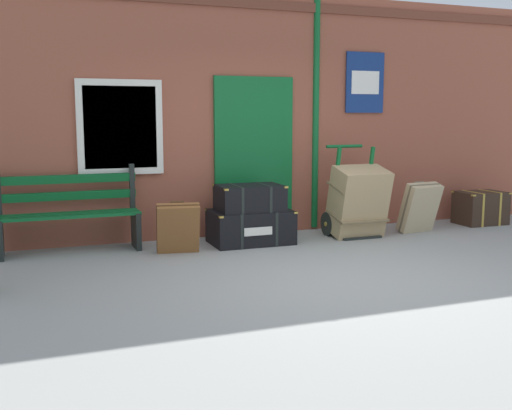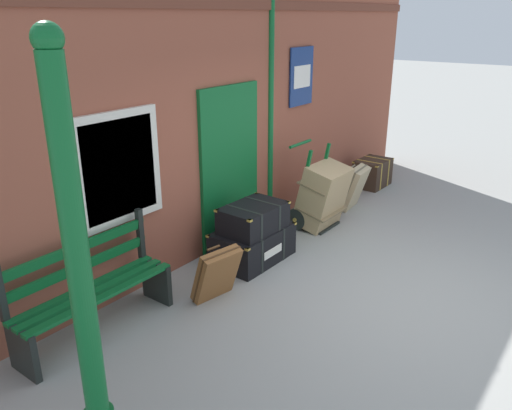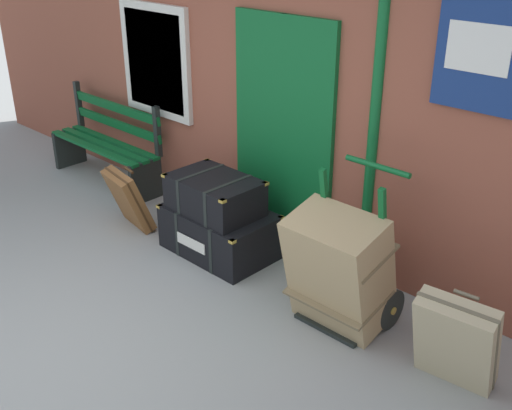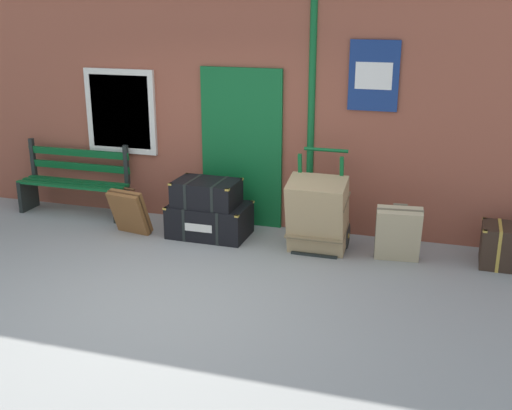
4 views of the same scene
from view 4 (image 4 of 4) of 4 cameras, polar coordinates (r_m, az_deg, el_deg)
The scene contains 10 objects.
ground_plane at distance 6.59m, azimuth -8.32°, elevation -8.39°, with size 60.00×60.00×0.00m, color gray.
brick_facade at distance 8.43m, azimuth -1.28°, elevation 9.04°, with size 10.40×0.35×3.20m.
platform_bench at distance 9.31m, azimuth -16.04°, elevation 1.94°, with size 1.60×0.43×1.01m.
steamer_trunk_base at distance 8.17m, azimuth -4.21°, elevation -1.34°, with size 1.02×0.66×0.43m.
steamer_trunk_middle at distance 8.04m, azimuth -4.48°, elevation 1.10°, with size 0.82×0.57×0.33m.
porters_trolley at distance 7.78m, azimuth 5.79°, elevation -1.92°, with size 0.71×0.58×1.20m.
large_brown_trunk at distance 7.55m, azimuth 5.57°, elevation -0.88°, with size 0.70×0.63×0.96m.
suitcase_beige at distance 7.46m, azimuth 12.71°, elevation -2.55°, with size 0.55×0.43×0.70m.
suitcase_slate at distance 8.31m, azimuth -11.33°, elevation -0.63°, with size 0.54×0.41×0.62m.
corner_trunk at distance 7.76m, azimuth 22.12°, elevation -3.51°, with size 0.70×0.50×0.49m.
Camera 4 is at (2.63, -5.30, 2.91)m, focal length 44.32 mm.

